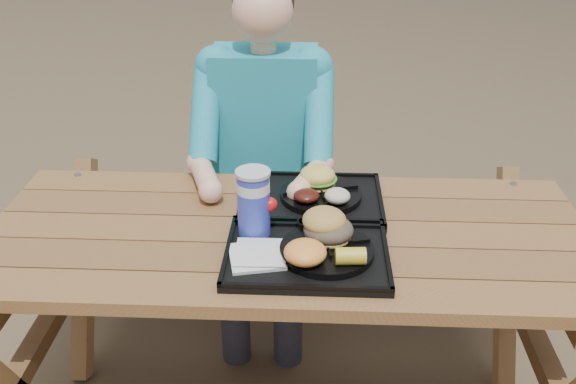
{
  "coord_description": "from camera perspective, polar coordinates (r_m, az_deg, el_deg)",
  "views": [
    {
      "loc": [
        0.08,
        -1.63,
        1.74
      ],
      "look_at": [
        0.0,
        0.0,
        0.88
      ],
      "focal_mm": 40.0,
      "sensor_mm": 36.0,
      "label": 1
    }
  ],
  "objects": [
    {
      "name": "baked_beans",
      "position": [
        1.98,
        1.65,
        -0.32
      ],
      "size": [
        0.08,
        0.08,
        0.04
      ],
      "primitive_type": "ellipsoid",
      "color": "#42130D",
      "rests_on": "plate_far"
    },
    {
      "name": "potato_salad",
      "position": [
        1.97,
        4.41,
        -0.35
      ],
      "size": [
        0.08,
        0.08,
        0.04
      ],
      "primitive_type": "ellipsoid",
      "color": "beige",
      "rests_on": "plate_far"
    },
    {
      "name": "mac_cheese",
      "position": [
        1.69,
        1.54,
        -5.39
      ],
      "size": [
        0.11,
        0.11,
        0.06
      ],
      "primitive_type": "ellipsoid",
      "color": "#FFA243",
      "rests_on": "plate_near"
    },
    {
      "name": "tray_near",
      "position": [
        1.78,
        1.68,
        -5.61
      ],
      "size": [
        0.45,
        0.35,
        0.02
      ],
      "primitive_type": "cube",
      "color": "black",
      "rests_on": "picnic_table"
    },
    {
      "name": "plate_far",
      "position": [
        2.05,
        2.93,
        -0.25
      ],
      "size": [
        0.26,
        0.26,
        0.02
      ],
      "primitive_type": "cylinder",
      "color": "black",
      "rests_on": "tray_far"
    },
    {
      "name": "plate_near",
      "position": [
        1.77,
        3.47,
        -5.19
      ],
      "size": [
        0.26,
        0.26,
        0.02
      ],
      "primitive_type": "cylinder",
      "color": "black",
      "rests_on": "tray_near"
    },
    {
      "name": "napkin_stack",
      "position": [
        1.75,
        -2.8,
        -5.66
      ],
      "size": [
        0.17,
        0.17,
        0.02
      ],
      "primitive_type": "cube",
      "rotation": [
        0.0,
        0.0,
        0.22
      ],
      "color": "silver",
      "rests_on": "tray_near"
    },
    {
      "name": "burger",
      "position": [
        2.06,
        2.65,
        1.88
      ],
      "size": [
        0.12,
        0.12,
        0.1
      ],
      "primitive_type": null,
      "color": "#EAC552",
      "rests_on": "plate_far"
    },
    {
      "name": "picnic_table",
      "position": [
        2.13,
        0.0,
        -12.1
      ],
      "size": [
        1.8,
        1.49,
        0.75
      ],
      "primitive_type": null,
      "color": "#999999",
      "rests_on": "ground"
    },
    {
      "name": "corn_cob",
      "position": [
        1.69,
        5.58,
        -5.69
      ],
      "size": [
        0.08,
        0.08,
        0.05
      ],
      "primitive_type": null,
      "rotation": [
        0.0,
        0.0,
        0.07
      ],
      "color": "yellow",
      "rests_on": "plate_near"
    },
    {
      "name": "cutlery_far",
      "position": [
        2.05,
        -2.49,
        -0.32
      ],
      "size": [
        0.06,
        0.18,
        0.01
      ],
      "primitive_type": "cube",
      "rotation": [
        0.0,
        0.0,
        -0.15
      ],
      "color": "black",
      "rests_on": "tray_far"
    },
    {
      "name": "soda_cup",
      "position": [
        1.82,
        -3.07,
        -1.08
      ],
      "size": [
        0.09,
        0.09,
        0.19
      ],
      "primitive_type": "cylinder",
      "color": "#1828B4",
      "rests_on": "tray_near"
    },
    {
      "name": "diner",
      "position": [
        2.48,
        -1.99,
        1.39
      ],
      "size": [
        0.48,
        0.84,
        1.28
      ],
      "primitive_type": null,
      "color": "#1A86B7",
      "rests_on": "ground"
    },
    {
      "name": "sandwich",
      "position": [
        1.77,
        3.65,
        -2.26
      ],
      "size": [
        0.13,
        0.13,
        0.13
      ],
      "primitive_type": null,
      "color": "#BA8D41",
      "rests_on": "plate_near"
    },
    {
      "name": "condiment_bbq",
      "position": [
        1.87,
        1.61,
        -3.01
      ],
      "size": [
        0.05,
        0.05,
        0.03
      ],
      "primitive_type": "cylinder",
      "color": "black",
      "rests_on": "tray_near"
    },
    {
      "name": "tray_far",
      "position": [
        2.05,
        2.08,
        -0.85
      ],
      "size": [
        0.45,
        0.35,
        0.02
      ],
      "primitive_type": "cube",
      "color": "black",
      "rests_on": "picnic_table"
    },
    {
      "name": "condiment_mustard",
      "position": [
        1.87,
        3.85,
        -2.99
      ],
      "size": [
        0.06,
        0.06,
        0.03
      ],
      "primitive_type": "cylinder",
      "color": "yellow",
      "rests_on": "tray_near"
    }
  ]
}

